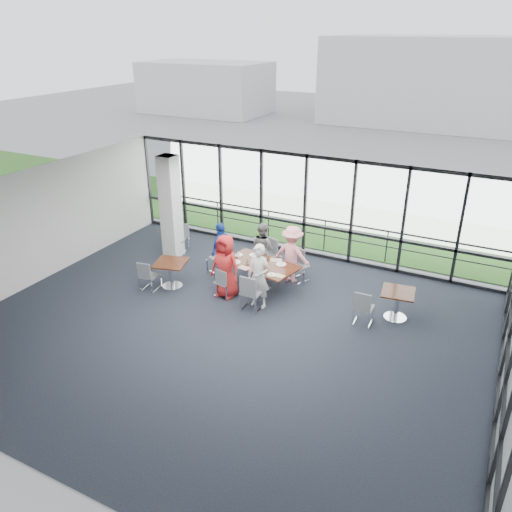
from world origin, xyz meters
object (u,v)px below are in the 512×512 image
at_px(diner_far_right, 292,254).
at_px(chair_main_nr, 252,292).
at_px(diner_far_left, 263,248).
at_px(chair_main_fl, 271,257).
at_px(chair_main_fr, 299,266).
at_px(chair_main_end, 219,258).
at_px(chair_spare_la, 150,276).
at_px(side_table_right, 398,296).
at_px(diner_near_left, 226,266).
at_px(chair_spare_lb, 178,239).
at_px(side_table_left, 171,266).
at_px(main_table, 261,267).
at_px(structural_column, 171,207).
at_px(chair_spare_r, 364,307).
at_px(diner_end, 222,249).
at_px(chair_main_nl, 224,282).
at_px(diner_near_right, 259,276).

height_order(diner_far_right, chair_main_nr, diner_far_right).
relative_size(diner_far_left, diner_far_right, 0.92).
bearing_deg(chair_main_fl, chair_main_fr, -171.83).
height_order(chair_main_end, chair_spare_la, chair_main_end).
height_order(side_table_right, diner_far_right, diner_far_right).
bearing_deg(chair_main_fr, diner_far_right, 56.84).
relative_size(chair_main_nr, chair_main_end, 1.07).
relative_size(diner_near_left, chair_spare_la, 2.09).
relative_size(chair_main_fr, chair_main_end, 0.97).
height_order(diner_far_right, chair_spare_lb, diner_far_right).
bearing_deg(side_table_left, main_table, 24.83).
xyz_separation_m(structural_column, chair_spare_lb, (0.02, 0.24, -1.15)).
height_order(side_table_left, chair_main_fl, chair_main_fl).
distance_m(chair_spare_la, chair_spare_r, 5.79).
bearing_deg(chair_main_fl, diner_near_left, 95.83).
distance_m(diner_end, chair_main_end, 0.37).
height_order(diner_near_left, diner_end, diner_near_left).
distance_m(side_table_left, chair_main_fl, 2.97).
bearing_deg(chair_spare_lb, chair_main_fr, 161.92).
bearing_deg(structural_column, chair_main_nl, -29.54).
relative_size(main_table, diner_near_left, 1.25).
bearing_deg(chair_spare_la, chair_main_nl, 8.09).
xyz_separation_m(side_table_right, diner_far_left, (-4.10, 0.84, 0.15)).
height_order(chair_main_fr, chair_spare_r, chair_spare_r).
bearing_deg(chair_spare_lb, side_table_left, 102.96).
bearing_deg(chair_spare_r, diner_far_left, 155.77).
bearing_deg(chair_spare_r, chair_main_nr, -168.40).
distance_m(chair_main_fl, chair_spare_la, 3.56).
distance_m(side_table_left, diner_end, 1.58).
bearing_deg(chair_main_end, diner_end, 93.44).
distance_m(side_table_right, chair_main_fr, 3.03).
height_order(diner_near_right, chair_spare_r, diner_near_right).
bearing_deg(chair_main_fl, chair_spare_la, 64.64).
distance_m(structural_column, chair_spare_lb, 1.17).
height_order(side_table_left, side_table_right, same).
bearing_deg(chair_spare_r, chair_main_fr, 146.77).
bearing_deg(diner_near_right, chair_main_fr, 81.23).
bearing_deg(chair_main_nr, chair_spare_r, 13.50).
bearing_deg(chair_main_fr, chair_spare_lb, 23.30).
bearing_deg(diner_near_left, chair_main_nr, -12.96).
height_order(chair_main_nl, chair_main_fr, chair_main_fr).
height_order(main_table, diner_near_left, diner_near_left).
distance_m(structural_column, diner_near_right, 4.21).
xyz_separation_m(diner_near_right, chair_spare_la, (-3.07, -0.55, -0.44)).
distance_m(main_table, side_table_right, 3.69).
height_order(side_table_left, diner_near_left, diner_near_left).
height_order(diner_near_left, chair_main_end, diner_near_left).
xyz_separation_m(chair_main_fr, chair_spare_r, (2.26, -1.40, 0.00)).
relative_size(chair_main_end, chair_spare_lb, 1.01).
bearing_deg(diner_near_right, side_table_right, 20.10).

